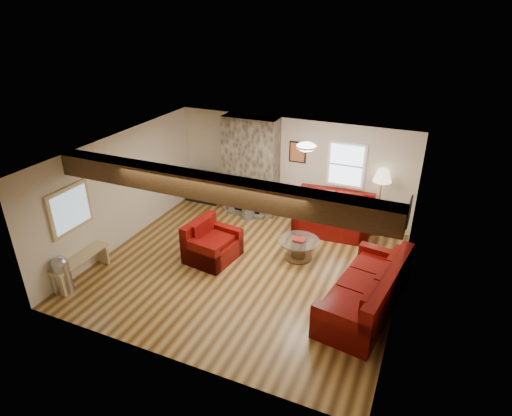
{
  "coord_description": "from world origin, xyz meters",
  "views": [
    {
      "loc": [
        3.17,
        -6.75,
        5.02
      ],
      "look_at": [
        0.06,
        0.4,
        1.21
      ],
      "focal_mm": 30.0,
      "sensor_mm": 36.0,
      "label": 1
    }
  ],
  "objects_px": {
    "sofa_three": "(365,288)",
    "television": "(202,177)",
    "coffee_table": "(299,249)",
    "armchair_red": "(212,241)",
    "tv_cabinet": "(203,193)",
    "floor_lamp": "(382,179)",
    "loveseat": "(333,214)"
  },
  "relations": [
    {
      "from": "loveseat",
      "to": "television",
      "type": "height_order",
      "value": "loveseat"
    },
    {
      "from": "tv_cabinet",
      "to": "loveseat",
      "type": "bearing_deg",
      "value": -4.64
    },
    {
      "from": "loveseat",
      "to": "television",
      "type": "distance_m",
      "value": 3.72
    },
    {
      "from": "television",
      "to": "floor_lamp",
      "type": "xyz_separation_m",
      "value": [
        4.67,
        0.01,
        0.7
      ]
    },
    {
      "from": "television",
      "to": "floor_lamp",
      "type": "bearing_deg",
      "value": 0.15
    },
    {
      "from": "coffee_table",
      "to": "television",
      "type": "relative_size",
      "value": 1.1
    },
    {
      "from": "floor_lamp",
      "to": "tv_cabinet",
      "type": "bearing_deg",
      "value": -179.85
    },
    {
      "from": "tv_cabinet",
      "to": "floor_lamp",
      "type": "xyz_separation_m",
      "value": [
        4.67,
        0.01,
        1.16
      ]
    },
    {
      "from": "coffee_table",
      "to": "floor_lamp",
      "type": "xyz_separation_m",
      "value": [
        1.34,
        1.75,
        1.18
      ]
    },
    {
      "from": "loveseat",
      "to": "floor_lamp",
      "type": "bearing_deg",
      "value": 13.33
    },
    {
      "from": "loveseat",
      "to": "armchair_red",
      "type": "distance_m",
      "value": 3.0
    },
    {
      "from": "tv_cabinet",
      "to": "floor_lamp",
      "type": "bearing_deg",
      "value": 0.15
    },
    {
      "from": "tv_cabinet",
      "to": "armchair_red",
      "type": "bearing_deg",
      "value": -56.37
    },
    {
      "from": "loveseat",
      "to": "coffee_table",
      "type": "bearing_deg",
      "value": -108.9
    },
    {
      "from": "sofa_three",
      "to": "tv_cabinet",
      "type": "xyz_separation_m",
      "value": [
        -4.93,
        2.89,
        -0.23
      ]
    },
    {
      "from": "loveseat",
      "to": "tv_cabinet",
      "type": "bearing_deg",
      "value": 170.87
    },
    {
      "from": "sofa_three",
      "to": "television",
      "type": "relative_size",
      "value": 2.96
    },
    {
      "from": "armchair_red",
      "to": "tv_cabinet",
      "type": "bearing_deg",
      "value": 41.43
    },
    {
      "from": "armchair_red",
      "to": "floor_lamp",
      "type": "distance_m",
      "value": 4.04
    },
    {
      "from": "loveseat",
      "to": "tv_cabinet",
      "type": "xyz_separation_m",
      "value": [
        -3.7,
        0.3,
        -0.24
      ]
    },
    {
      "from": "coffee_table",
      "to": "armchair_red",
      "type": "bearing_deg",
      "value": -155.77
    },
    {
      "from": "sofa_three",
      "to": "armchair_red",
      "type": "distance_m",
      "value": 3.3
    },
    {
      "from": "armchair_red",
      "to": "loveseat",
      "type": "bearing_deg",
      "value": -35.2
    },
    {
      "from": "sofa_three",
      "to": "floor_lamp",
      "type": "bearing_deg",
      "value": -166.16
    },
    {
      "from": "loveseat",
      "to": "armchair_red",
      "type": "height_order",
      "value": "loveseat"
    },
    {
      "from": "sofa_three",
      "to": "television",
      "type": "height_order",
      "value": "television"
    },
    {
      "from": "coffee_table",
      "to": "floor_lamp",
      "type": "distance_m",
      "value": 2.5
    },
    {
      "from": "armchair_red",
      "to": "coffee_table",
      "type": "relative_size",
      "value": 1.17
    },
    {
      "from": "sofa_three",
      "to": "coffee_table",
      "type": "bearing_deg",
      "value": -116.98
    },
    {
      "from": "sofa_three",
      "to": "loveseat",
      "type": "height_order",
      "value": "loveseat"
    },
    {
      "from": "television",
      "to": "tv_cabinet",
      "type": "bearing_deg",
      "value": 0.0
    },
    {
      "from": "armchair_red",
      "to": "television",
      "type": "relative_size",
      "value": 1.29
    }
  ]
}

